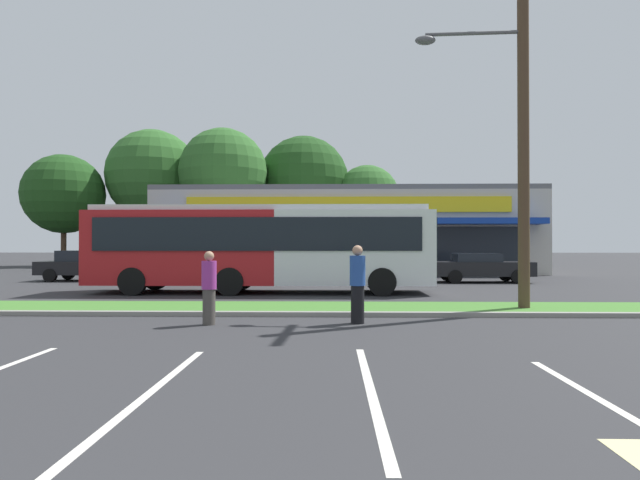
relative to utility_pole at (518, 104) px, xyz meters
name	(u,v)px	position (x,y,z in m)	size (l,w,h in m)	color
grass_median	(300,308)	(-5.90, 0.24, -5.53)	(56.00, 2.20, 0.12)	#427A2D
curb_lip	(297,314)	(-5.90, -0.98, -5.53)	(56.00, 0.24, 0.12)	gray
parking_stripe_1	(148,394)	(-7.22, -7.66, -5.58)	(0.12, 4.80, 0.01)	silver
parking_stripe_2	(370,389)	(-4.54, -7.39, -5.58)	(0.12, 4.80, 0.01)	silver
parking_stripe_3	(625,414)	(-1.91, -8.27, -5.58)	(0.12, 4.80, 0.01)	silver
storefront_building	(345,232)	(-4.07, 22.79, -2.88)	(23.98, 14.45, 5.42)	#BCB7AD
tree_far_left	(64,194)	(-27.75, 28.72, 0.53)	(6.69, 6.69, 9.47)	#473323
tree_left	(153,176)	(-21.00, 31.14, 2.40)	(8.15, 8.15, 12.08)	#473323
tree_mid_left	(223,172)	(-14.27, 29.20, 2.40)	(7.47, 7.47, 11.74)	#473323
tree_mid	(304,181)	(-7.61, 33.04, 2.10)	(8.29, 8.29, 11.84)	#473323
tree_mid_right	(367,197)	(-1.81, 32.31, 0.54)	(5.80, 5.80, 9.05)	#473323
utility_pole	(518,104)	(0.00, 0.00, 0.00)	(3.03, 2.40, 10.48)	#4C3826
city_bus	(261,246)	(-7.67, 5.33, -3.82)	(12.72, 2.69, 3.25)	#AD191E
car_0	(198,265)	(-11.98, 12.58, -4.82)	(4.12, 1.96, 1.51)	slate
car_2	(316,265)	(-5.83, 12.33, -4.83)	(4.37, 1.96, 1.45)	#9E998C
car_3	(86,265)	(-17.36, 11.48, -4.81)	(4.57, 1.93, 1.52)	black
car_4	(480,267)	(2.13, 10.87, -4.85)	(4.68, 1.87, 1.40)	black
pedestrian_near_bench	(358,284)	(-4.42, -2.07, -4.69)	(0.36, 0.36, 1.79)	black
pedestrian_by_pole	(209,288)	(-7.78, -2.34, -4.75)	(0.33, 0.33, 1.66)	#47423D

